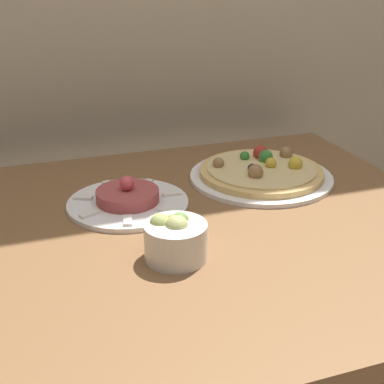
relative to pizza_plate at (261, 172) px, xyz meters
name	(u,v)px	position (x,y,z in m)	size (l,w,h in m)	color
dining_table	(183,274)	(-0.25, -0.17, -0.12)	(1.09, 0.88, 0.77)	brown
pizza_plate	(261,172)	(0.00, 0.00, 0.00)	(0.33, 0.33, 0.06)	white
tartare_plate	(128,200)	(-0.33, -0.04, 0.00)	(0.25, 0.25, 0.07)	white
small_bowl	(175,238)	(-0.30, -0.28, 0.02)	(0.11, 0.11, 0.08)	silver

